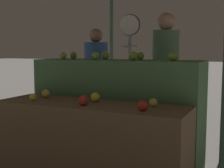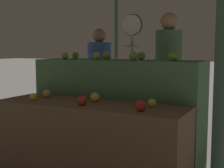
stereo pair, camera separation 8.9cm
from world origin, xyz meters
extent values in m
cylinder|color=#33513D|center=(-1.24, 3.02, 1.22)|extent=(0.07, 0.07, 2.45)
cube|color=brown|center=(0.00, 0.00, 0.38)|extent=(1.78, 0.55, 0.75)
cube|color=#4C7A4C|center=(0.00, 0.60, 0.56)|extent=(1.78, 0.55, 1.13)
sphere|color=gold|center=(-0.55, -0.10, 0.79)|extent=(0.07, 0.07, 0.07)
sphere|color=#AD281E|center=(0.00, -0.11, 0.80)|extent=(0.09, 0.09, 0.09)
sphere|color=#AD281E|center=(0.55, -0.12, 0.80)|extent=(0.09, 0.09, 0.09)
sphere|color=gold|center=(-0.56, 0.10, 0.79)|extent=(0.08, 0.08, 0.08)
sphere|color=gold|center=(0.00, 0.11, 0.80)|extent=(0.09, 0.09, 0.09)
sphere|color=gold|center=(0.56, 0.10, 0.79)|extent=(0.07, 0.07, 0.07)
sphere|color=#84AD3D|center=(-0.61, 0.50, 1.16)|extent=(0.08, 0.08, 0.08)
sphere|color=#8EB247|center=(-0.21, 0.49, 1.17)|extent=(0.08, 0.08, 0.08)
sphere|color=#7AA338|center=(0.22, 0.50, 1.17)|extent=(0.09, 0.09, 0.09)
sphere|color=#7AA338|center=(0.62, 0.49, 1.17)|extent=(0.09, 0.09, 0.09)
sphere|color=#7AA338|center=(-0.62, 0.72, 1.17)|extent=(0.08, 0.08, 0.08)
sphere|color=#8EB247|center=(-0.20, 0.71, 1.17)|extent=(0.09, 0.09, 0.09)
sphere|color=#84AD3D|center=(0.22, 0.70, 1.17)|extent=(0.09, 0.09, 0.09)
cylinder|color=#99999E|center=(-0.13, 1.26, 0.78)|extent=(0.04, 0.04, 1.56)
cylinder|color=black|center=(-0.13, 1.26, 1.54)|extent=(0.27, 0.01, 0.27)
cylinder|color=silver|center=(-0.13, 1.24, 1.54)|extent=(0.25, 0.02, 0.25)
cylinder|color=#99999E|center=(-0.13, 1.24, 1.34)|extent=(0.01, 0.01, 0.14)
cylinder|color=#99999E|center=(-0.13, 1.24, 1.27)|extent=(0.20, 0.20, 0.03)
cube|color=#2D2D38|center=(0.24, 1.57, 0.40)|extent=(0.30, 0.25, 0.79)
cylinder|color=#476B4C|center=(0.24, 1.57, 1.14)|extent=(0.46, 0.46, 0.69)
sphere|color=tan|center=(0.24, 1.57, 1.59)|extent=(0.22, 0.22, 0.22)
cube|color=#2D2D38|center=(-0.84, 1.67, 0.36)|extent=(0.30, 0.22, 0.72)
cylinder|color=#2D4C84|center=(-0.84, 1.67, 1.03)|extent=(0.43, 0.43, 0.62)
sphere|color=#936B51|center=(-0.84, 1.67, 1.44)|extent=(0.20, 0.20, 0.20)
cube|color=#9E7547|center=(-1.25, 0.27, 0.18)|extent=(0.36, 0.36, 0.36)
camera|label=1|loc=(1.37, -2.39, 1.24)|focal=50.00mm
camera|label=2|loc=(1.45, -2.35, 1.24)|focal=50.00mm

